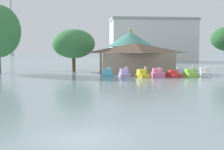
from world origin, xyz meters
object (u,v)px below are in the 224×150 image
Objects in this scene: green_roof_pavilion at (130,48)px; shoreline_tree_mid at (74,44)px; pedal_boat_yellow at (142,74)px; pedal_boat_pink at (158,74)px; pedal_boat_lime at (190,74)px; pedal_boat_white at (205,73)px; background_building_block at (153,40)px; pedal_boat_cyan at (107,74)px; boathouse at (136,57)px; pedal_boat_lavender at (124,74)px; pedal_boat_red at (173,74)px.

green_roof_pavilion is 1.27× the size of shoreline_tree_mid.
pedal_boat_pink is (2.53, 0.51, 0.04)m from pedal_boat_yellow.
pedal_boat_lime is 23.55m from shoreline_tree_mid.
pedal_boat_white is 0.36× the size of shoreline_tree_mid.
pedal_boat_cyan is at bearing -109.85° from background_building_block.
pedal_boat_yellow is 0.88× the size of pedal_boat_white.
background_building_block reaches higher than pedal_boat_yellow.
pedal_boat_lime is at bearing 87.48° from pedal_boat_pink.
boathouse is (-9.70, 7.55, 2.32)m from pedal_boat_white.
green_roof_pavilion reaches higher than boathouse.
pedal_boat_lavender is 1.02× the size of pedal_boat_pink.
pedal_boat_yellow is at bearing -94.73° from boathouse.
pedal_boat_yellow is 0.08× the size of background_building_block.
pedal_boat_white is (15.63, 0.03, 0.02)m from pedal_boat_cyan.
pedal_boat_lime is 11.37m from boathouse.
pedal_boat_red is 0.09× the size of background_building_block.
pedal_boat_cyan reaches higher than pedal_boat_pink.
pedal_boat_pink is at bearing -71.33° from pedal_boat_white.
pedal_boat_cyan is 0.32× the size of shoreline_tree_mid.
pedal_boat_yellow is at bearing 52.74° from pedal_boat_lavender.
background_building_block reaches higher than pedal_boat_cyan.
pedal_boat_white is 65.23m from background_building_block.
boathouse reaches higher than pedal_boat_pink.
pedal_boat_yellow is 7.51m from pedal_boat_lime.
green_roof_pavilion is (1.78, 20.76, 4.21)m from pedal_boat_yellow.
pedal_boat_red is at bearing -64.03° from boathouse.
pedal_boat_lime is (4.98, -0.49, -0.03)m from pedal_boat_pink.
shoreline_tree_mid reaches higher than pedal_boat_pink.
background_building_block is at bearing 73.05° from boathouse.
green_roof_pavilion reaches higher than pedal_boat_red.
pedal_boat_pink is 20.69m from green_roof_pavilion.
pedal_boat_white is 0.28× the size of green_roof_pavilion.
background_building_block is at bearing 158.71° from pedal_boat_red.
pedal_boat_cyan is at bearing -128.02° from boathouse.
pedal_boat_lime reaches higher than pedal_boat_lavender.
pedal_boat_lime is at bearing -38.73° from shoreline_tree_mid.
boathouse is (3.23, 7.18, 2.36)m from pedal_boat_lavender.
pedal_boat_pink is at bearing -100.23° from pedal_boat_lime.
pedal_boat_yellow is 0.90× the size of pedal_boat_red.
pedal_boat_lime reaches higher than pedal_boat_pink.
shoreline_tree_mid is at bearing -109.17° from pedal_boat_white.
pedal_boat_white is at bearing 82.69° from pedal_boat_cyan.
boathouse is at bearing -163.97° from pedal_boat_red.
boathouse is 59.60m from background_building_block.
pedal_boat_lime is at bearing 75.90° from pedal_boat_yellow.
background_building_block is at bearing 166.23° from pedal_boat_lime.
pedal_boat_white is 25.16m from shoreline_tree_mid.
pedal_boat_red is 0.98× the size of pedal_boat_white.
pedal_boat_pink is 8.83m from boathouse.
boathouse reaches higher than pedal_boat_white.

